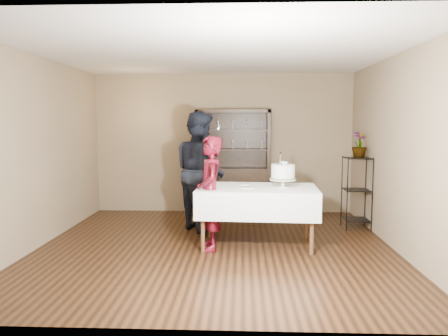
% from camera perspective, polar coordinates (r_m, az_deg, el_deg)
% --- Properties ---
extents(floor, '(5.00, 5.00, 0.00)m').
position_cam_1_polar(floor, '(6.31, -1.15, -10.26)').
color(floor, black).
rests_on(floor, ground).
extents(ceiling, '(5.00, 5.00, 0.00)m').
position_cam_1_polar(ceiling, '(6.13, -1.20, 14.76)').
color(ceiling, silver).
rests_on(ceiling, back_wall).
extents(back_wall, '(5.00, 0.02, 2.70)m').
position_cam_1_polar(back_wall, '(8.57, -0.13, 3.21)').
color(back_wall, '#73614A').
rests_on(back_wall, floor).
extents(wall_left, '(0.02, 5.00, 2.70)m').
position_cam_1_polar(wall_left, '(6.71, -23.02, 1.96)').
color(wall_left, '#73614A').
rests_on(wall_left, floor).
extents(wall_right, '(0.02, 5.00, 2.70)m').
position_cam_1_polar(wall_right, '(6.42, 21.70, 1.85)').
color(wall_right, '#73614A').
rests_on(wall_right, floor).
extents(china_hutch, '(1.40, 0.48, 2.00)m').
position_cam_1_polar(china_hutch, '(8.37, 1.17, -1.57)').
color(china_hutch, black).
rests_on(china_hutch, floor).
extents(plant_etagere, '(0.42, 0.42, 1.20)m').
position_cam_1_polar(plant_etagere, '(7.57, 16.94, -2.73)').
color(plant_etagere, black).
rests_on(plant_etagere, floor).
extents(cake_table, '(1.73, 1.11, 0.85)m').
position_cam_1_polar(cake_table, '(6.27, 4.37, -4.31)').
color(cake_table, silver).
rests_on(cake_table, floor).
extents(woman, '(0.48, 0.64, 1.58)m').
position_cam_1_polar(woman, '(6.05, -1.82, -3.28)').
color(woman, '#33040C').
rests_on(woman, floor).
extents(man, '(1.15, 1.20, 1.95)m').
position_cam_1_polar(man, '(7.18, -3.18, -0.36)').
color(man, black).
rests_on(man, floor).
extents(cake, '(0.37, 0.37, 0.51)m').
position_cam_1_polar(cake, '(6.25, 7.71, -0.64)').
color(cake, silver).
rests_on(cake, cake_table).
extents(plate_near, '(0.25, 0.25, 0.01)m').
position_cam_1_polar(plate_near, '(6.16, 3.04, -2.55)').
color(plate_near, silver).
rests_on(plate_near, cake_table).
extents(plate_far, '(0.21, 0.21, 0.01)m').
position_cam_1_polar(plate_far, '(6.47, 2.68, -2.13)').
color(plate_far, silver).
rests_on(plate_far, cake_table).
extents(potted_plant, '(0.33, 0.33, 0.42)m').
position_cam_1_polar(potted_plant, '(7.51, 17.26, 2.92)').
color(potted_plant, '#4A6932').
rests_on(potted_plant, plant_etagere).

